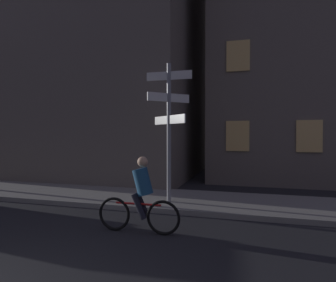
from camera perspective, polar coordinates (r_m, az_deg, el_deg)
sidewalk_kerb at (r=9.32m, az=-4.58°, el=-11.07°), size 40.00×2.69×0.14m
signpost at (r=8.31m, az=0.18°, el=3.95°), size 1.33×1.24×3.95m
cyclist at (r=6.23m, az=-5.42°, el=-10.97°), size 1.82×0.32×1.61m
building_left_block at (r=17.78m, az=-12.42°, el=24.45°), size 10.10×9.53×18.11m
building_right_block at (r=16.66m, az=28.25°, el=15.69°), size 10.39×7.84×12.48m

